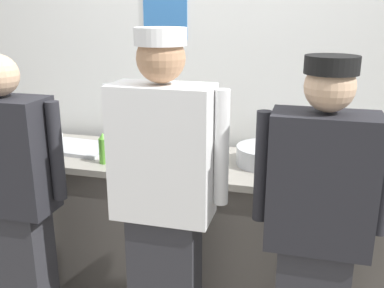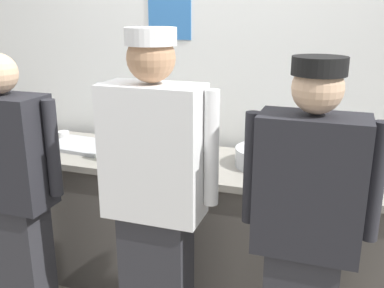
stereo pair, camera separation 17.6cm
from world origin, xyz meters
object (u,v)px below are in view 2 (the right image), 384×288
object	(u,v)px
plate_stack_rear	(369,176)
chef_near_left	(13,192)
ramekin_orange_sauce	(337,185)
mixing_bowl_steel	(266,157)
plate_stack_front	(138,141)
chef_center	(155,195)
squeeze_bottle_primary	(104,147)
ramekin_green_sauce	(63,134)
chef_far_right	(306,230)
sheet_tray	(82,145)
ramekin_red_sauce	(155,160)
deli_cup	(46,135)
chefs_knife	(187,160)

from	to	relation	value
plate_stack_rear	chef_near_left	bearing A→B (deg)	-161.50
ramekin_orange_sauce	mixing_bowl_steel	bearing A→B (deg)	150.60
plate_stack_front	chef_near_left	bearing A→B (deg)	-116.05
chef_center	squeeze_bottle_primary	xyz separation A→B (m)	(-0.52, 0.43, 0.07)
chef_near_left	mixing_bowl_steel	world-z (taller)	chef_near_left
mixing_bowl_steel	ramekin_green_sauce	world-z (taller)	mixing_bowl_steel
chef_near_left	ramekin_green_sauce	distance (m)	0.87
plate_stack_rear	chef_far_right	bearing A→B (deg)	-114.88
chef_far_right	plate_stack_front	world-z (taller)	chef_far_right
sheet_tray	ramekin_green_sauce	bearing A→B (deg)	147.77
ramekin_green_sauce	plate_stack_front	bearing A→B (deg)	-5.04
plate_stack_front	ramekin_red_sauce	world-z (taller)	plate_stack_front
deli_cup	chefs_knife	world-z (taller)	deli_cup
chef_far_right	plate_stack_rear	distance (m)	0.65
ramekin_red_sauce	deli_cup	bearing A→B (deg)	169.69
mixing_bowl_steel	chefs_knife	size ratio (longest dim) A/B	1.32
chef_far_right	mixing_bowl_steel	world-z (taller)	chef_far_right
chef_center	sheet_tray	size ratio (longest dim) A/B	3.90
plate_stack_front	ramekin_green_sauce	world-z (taller)	plate_stack_front
squeeze_bottle_primary	deli_cup	size ratio (longest dim) A/B	1.77
chef_center	plate_stack_front	world-z (taller)	chef_center
ramekin_red_sauce	deli_cup	xyz separation A→B (m)	(-0.89, 0.16, 0.03)
chef_center	plate_stack_front	bearing A→B (deg)	120.98
mixing_bowl_steel	plate_stack_rear	bearing A→B (deg)	-9.70
plate_stack_front	plate_stack_rear	bearing A→B (deg)	-6.78
chef_near_left	mixing_bowl_steel	xyz separation A→B (m)	(1.25, 0.71, 0.11)
ramekin_green_sauce	ramekin_orange_sauce	size ratio (longest dim) A/B	0.80
plate_stack_front	deli_cup	size ratio (longest dim) A/B	2.22
chef_center	mixing_bowl_steel	xyz separation A→B (m)	(0.42, 0.67, 0.03)
chef_near_left	ramekin_green_sauce	xyz separation A→B (m)	(-0.24, 0.83, 0.08)
squeeze_bottle_primary	ramekin_green_sauce	xyz separation A→B (m)	(-0.55, 0.37, -0.07)
plate_stack_rear	sheet_tray	size ratio (longest dim) A/B	0.54
chef_far_right	ramekin_orange_sauce	world-z (taller)	chef_far_right
chef_near_left	chef_far_right	xyz separation A→B (m)	(1.55, 0.02, 0.02)
chef_center	squeeze_bottle_primary	distance (m)	0.68
chef_center	ramekin_green_sauce	distance (m)	1.33
chef_far_right	ramekin_green_sauce	size ratio (longest dim) A/B	19.11
chef_near_left	mixing_bowl_steel	bearing A→B (deg)	29.44
plate_stack_rear	ramekin_orange_sauce	size ratio (longest dim) A/B	2.25
plate_stack_front	ramekin_green_sauce	distance (m)	0.63
ramekin_green_sauce	deli_cup	size ratio (longest dim) A/B	0.78
chef_far_right	ramekin_red_sauce	size ratio (longest dim) A/B	15.92
ramekin_green_sauce	ramekin_orange_sauce	xyz separation A→B (m)	(1.90, -0.36, -0.00)
plate_stack_rear	mixing_bowl_steel	bearing A→B (deg)	170.30
chef_far_right	squeeze_bottle_primary	bearing A→B (deg)	160.49
ramekin_red_sauce	ramekin_orange_sauce	world-z (taller)	ramekin_red_sauce
deli_cup	chef_near_left	bearing A→B (deg)	-67.93
chef_near_left	ramekin_red_sauce	distance (m)	0.81
plate_stack_rear	plate_stack_front	bearing A→B (deg)	173.22
ramekin_green_sauce	chefs_knife	world-z (taller)	ramekin_green_sauce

